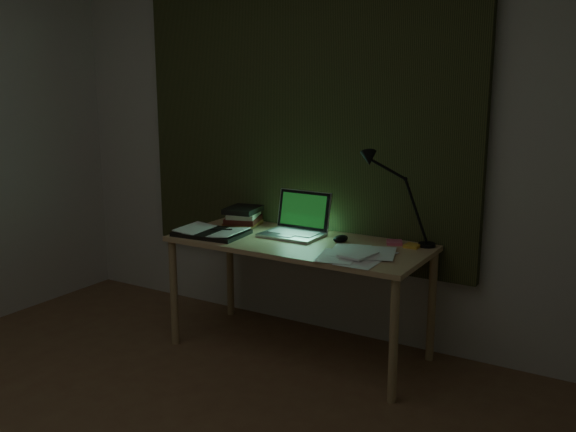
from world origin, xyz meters
name	(u,v)px	position (x,y,z in m)	size (l,w,h in m)	color
wall_back	(304,127)	(0.00, 2.00, 1.25)	(3.50, 0.00, 2.50)	beige
wall_right	(567,226)	(1.75, 0.00, 1.25)	(0.00, 4.00, 2.50)	beige
curtain	(301,94)	(0.00, 1.96, 1.45)	(2.20, 0.06, 2.00)	#292F17
desk	(299,297)	(0.20, 1.61, 0.33)	(1.44, 0.63, 0.66)	tan
laptop	(292,215)	(0.11, 1.68, 0.78)	(0.34, 0.38, 0.24)	silver
open_textbook	(212,232)	(-0.31, 1.47, 0.67)	(0.39, 0.28, 0.03)	white
book_stack	(244,216)	(-0.28, 1.75, 0.71)	(0.18, 0.22, 0.12)	white
loose_papers	(352,253)	(0.57, 1.50, 0.66)	(0.31, 0.32, 0.02)	white
mouse	(341,239)	(0.40, 1.70, 0.67)	(0.06, 0.10, 0.04)	black
sticky_yellow	(412,246)	(0.78, 1.80, 0.66)	(0.08, 0.08, 0.02)	gold
sticky_pink	(394,242)	(0.67, 1.82, 0.66)	(0.08, 0.08, 0.02)	#ED5C7C
desk_lamp	(429,201)	(0.84, 1.86, 0.90)	(0.33, 0.26, 0.50)	black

